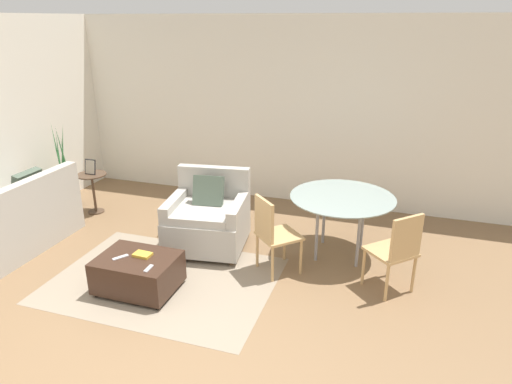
{
  "coord_description": "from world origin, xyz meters",
  "views": [
    {
      "loc": [
        1.8,
        -2.74,
        2.68
      ],
      "look_at": [
        0.24,
        2.08,
        0.75
      ],
      "focal_mm": 32.0,
      "sensor_mm": 36.0,
      "label": 1
    }
  ],
  "objects": [
    {
      "name": "side_table",
      "position": [
        -2.37,
        2.42,
        0.42
      ],
      "size": [
        0.42,
        0.42,
        0.59
      ],
      "color": "#4C3828",
      "rests_on": "ground_plane"
    },
    {
      "name": "wall_back",
      "position": [
        0.0,
        3.82,
        1.38
      ],
      "size": [
        12.0,
        0.06,
        2.75
      ],
      "color": "white",
      "rests_on": "ground_plane"
    },
    {
      "name": "couch",
      "position": [
        -2.62,
        1.05,
        0.31
      ],
      "size": [
        0.94,
        1.84,
        0.92
      ],
      "color": "#B2ADA3",
      "rests_on": "ground_plane"
    },
    {
      "name": "armchair",
      "position": [
        -0.35,
        1.95,
        0.37
      ],
      "size": [
        1.03,
        0.99,
        0.94
      ],
      "color": "#B2ADA3",
      "rests_on": "ground_plane"
    },
    {
      "name": "ottoman",
      "position": [
        -0.65,
        0.81,
        0.21
      ],
      "size": [
        0.81,
        0.6,
        0.38
      ],
      "color": "#382319",
      "rests_on": "ground_plane"
    },
    {
      "name": "dining_chair_near_right",
      "position": [
        1.9,
        1.59,
        0.52
      ],
      "size": [
        0.59,
        0.59,
        0.9
      ],
      "color": "tan",
      "rests_on": "ground_plane"
    },
    {
      "name": "dining_table",
      "position": [
        1.24,
        2.25,
        0.68
      ],
      "size": [
        1.22,
        1.22,
        0.75
      ],
      "color": "#8C9E99",
      "rests_on": "ground_plane"
    },
    {
      "name": "tv_remote_secondary",
      "position": [
        -0.8,
        0.76,
        0.39
      ],
      "size": [
        0.13,
        0.16,
        0.01
      ],
      "color": "#B7B7BC",
      "rests_on": "ottoman"
    },
    {
      "name": "ground_plane",
      "position": [
        0.0,
        0.0,
        0.0
      ],
      "size": [
        20.0,
        20.0,
        0.0
      ],
      "primitive_type": "plane",
      "color": "brown"
    },
    {
      "name": "area_rug",
      "position": [
        -0.49,
        1.06,
        0.0
      ],
      "size": [
        2.38,
        1.74,
        0.01
      ],
      "color": "gray",
      "rests_on": "ground_plane"
    },
    {
      "name": "tv_remote_primary",
      "position": [
        -0.41,
        0.65,
        0.39
      ],
      "size": [
        0.05,
        0.14,
        0.01
      ],
      "color": "#B7B7BC",
      "rests_on": "ottoman"
    },
    {
      "name": "potted_plant",
      "position": [
        -2.89,
        2.47,
        0.28
      ],
      "size": [
        0.34,
        0.34,
        1.3
      ],
      "color": "#333338",
      "rests_on": "ground_plane"
    },
    {
      "name": "dining_chair_near_left",
      "position": [
        0.58,
        1.59,
        0.52
      ],
      "size": [
        0.59,
        0.59,
        0.9
      ],
      "color": "tan",
      "rests_on": "ground_plane"
    },
    {
      "name": "book_stack",
      "position": [
        -0.6,
        0.86,
        0.4
      ],
      "size": [
        0.19,
        0.13,
        0.03
      ],
      "color": "gold",
      "rests_on": "ottoman"
    },
    {
      "name": "picture_frame",
      "position": [
        -2.37,
        2.42,
        0.7
      ],
      "size": [
        0.17,
        0.07,
        0.22
      ],
      "color": "black",
      "rests_on": "side_table"
    }
  ]
}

